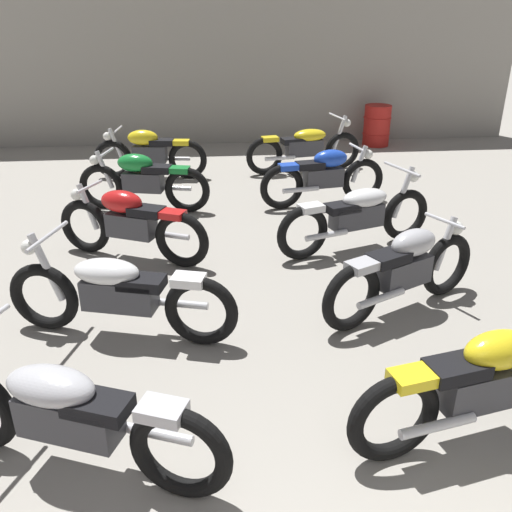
# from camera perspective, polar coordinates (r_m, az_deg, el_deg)

# --- Properties ---
(back_wall) EXTENTS (12.67, 0.24, 3.60)m
(back_wall) POSITION_cam_1_polar(r_m,az_deg,el_deg) (12.30, -3.52, 19.92)
(back_wall) COLOR #9E998E
(back_wall) RESTS_ON ground
(motorcycle_left_row_1) EXTENTS (2.06, 1.00, 0.97)m
(motorcycle_left_row_1) POSITION_cam_1_polar(r_m,az_deg,el_deg) (3.81, -18.89, -15.17)
(motorcycle_left_row_1) COLOR black
(motorcycle_left_row_1) RESTS_ON ground
(motorcycle_left_row_2) EXTENTS (2.12, 0.84, 0.97)m
(motorcycle_left_row_2) POSITION_cam_1_polar(r_m,az_deg,el_deg) (5.10, -14.04, -3.66)
(motorcycle_left_row_2) COLOR black
(motorcycle_left_row_2) RESTS_ON ground
(motorcycle_left_row_3) EXTENTS (1.84, 0.92, 0.88)m
(motorcycle_left_row_3) POSITION_cam_1_polar(r_m,az_deg,el_deg) (6.65, -12.83, 3.34)
(motorcycle_left_row_3) COLOR black
(motorcycle_left_row_3) RESTS_ON ground
(motorcycle_left_row_4) EXTENTS (1.95, 0.62, 0.88)m
(motorcycle_left_row_4) POSITION_cam_1_polar(r_m,az_deg,el_deg) (8.28, -11.62, 7.68)
(motorcycle_left_row_4) COLOR black
(motorcycle_left_row_4) RESTS_ON ground
(motorcycle_left_row_5) EXTENTS (1.97, 0.48, 0.88)m
(motorcycle_left_row_5) POSITION_cam_1_polar(r_m,az_deg,el_deg) (9.88, -10.96, 10.46)
(motorcycle_left_row_5) COLOR black
(motorcycle_left_row_5) RESTS_ON ground
(motorcycle_right_row_1) EXTENTS (1.95, 0.65, 0.88)m
(motorcycle_right_row_1) POSITION_cam_1_polar(r_m,az_deg,el_deg) (4.13, 22.24, -12.11)
(motorcycle_right_row_1) COLOR black
(motorcycle_right_row_1) RESTS_ON ground
(motorcycle_right_row_2) EXTENTS (1.81, 0.99, 0.88)m
(motorcycle_right_row_2) POSITION_cam_1_polar(r_m,az_deg,el_deg) (5.55, 15.04, -1.29)
(motorcycle_right_row_2) COLOR black
(motorcycle_right_row_2) RESTS_ON ground
(motorcycle_right_row_3) EXTENTS (2.09, 0.93, 0.97)m
(motorcycle_right_row_3) POSITION_cam_1_polar(r_m,az_deg,el_deg) (6.89, 10.46, 4.23)
(motorcycle_right_row_3) COLOR black
(motorcycle_right_row_3) RESTS_ON ground
(motorcycle_right_row_4) EXTENTS (1.96, 0.61, 0.88)m
(motorcycle_right_row_4) POSITION_cam_1_polar(r_m,az_deg,el_deg) (8.40, 7.04, 8.23)
(motorcycle_right_row_4) COLOR black
(motorcycle_right_row_4) RESTS_ON ground
(motorcycle_right_row_5) EXTENTS (2.15, 0.76, 0.97)m
(motorcycle_right_row_5) POSITION_cam_1_polar(r_m,az_deg,el_deg) (10.16, 5.08, 11.16)
(motorcycle_right_row_5) COLOR black
(motorcycle_right_row_5) RESTS_ON ground
(oil_drum) EXTENTS (0.59, 0.59, 0.85)m
(oil_drum) POSITION_cam_1_polar(r_m,az_deg,el_deg) (12.39, 12.36, 13.03)
(oil_drum) COLOR red
(oil_drum) RESTS_ON ground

